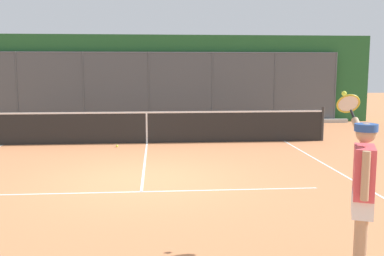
% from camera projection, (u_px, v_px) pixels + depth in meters
% --- Properties ---
extents(ground_plane, '(60.00, 60.00, 0.00)m').
position_uv_depth(ground_plane, '(143.00, 180.00, 9.14)').
color(ground_plane, '#C67A4C').
extents(court_line_markings, '(8.59, 9.84, 0.01)m').
position_uv_depth(court_line_markings, '(141.00, 197.00, 7.92)').
color(court_line_markings, white).
rests_on(court_line_markings, ground).
extents(fence_backdrop, '(18.52, 1.37, 3.59)m').
position_uv_depth(fence_backdrop, '(149.00, 80.00, 18.58)').
color(fence_backdrop, '#474C51').
rests_on(fence_backdrop, ground).
extents(tennis_net, '(11.04, 0.09, 1.07)m').
position_uv_depth(tennis_net, '(147.00, 127.00, 13.51)').
color(tennis_net, '#2D2D2D').
rests_on(tennis_net, ground).
extents(tennis_player, '(0.52, 1.39, 1.98)m').
position_uv_depth(tennis_player, '(363.00, 185.00, 4.92)').
color(tennis_player, navy).
rests_on(tennis_player, ground).
extents(tennis_ball_mid_court, '(0.07, 0.07, 0.07)m').
position_uv_depth(tennis_ball_mid_court, '(117.00, 146.00, 12.88)').
color(tennis_ball_mid_court, '#D6E042').
rests_on(tennis_ball_mid_court, ground).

